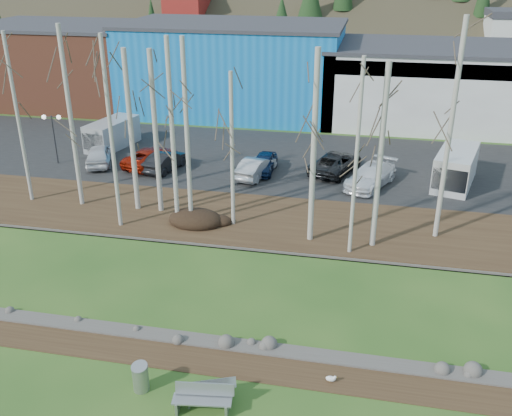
% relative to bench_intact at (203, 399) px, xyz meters
% --- Properties ---
extents(ground, '(200.00, 200.00, 0.00)m').
position_rel_bench_intact_xyz_m(ground, '(-2.41, 0.48, -0.50)').
color(ground, '#264D19').
rests_on(ground, ground).
extents(dirt_strip, '(80.00, 1.80, 0.03)m').
position_rel_bench_intact_xyz_m(dirt_strip, '(-2.41, 2.58, -0.49)').
color(dirt_strip, '#382616').
rests_on(dirt_strip, ground).
extents(near_bank_rocks, '(80.00, 0.80, 0.50)m').
position_rel_bench_intact_xyz_m(near_bank_rocks, '(-2.41, 3.58, -0.50)').
color(near_bank_rocks, '#47423D').
rests_on(near_bank_rocks, ground).
extents(river, '(80.00, 8.00, 0.90)m').
position_rel_bench_intact_xyz_m(river, '(-2.41, 7.68, -0.50)').
color(river, '#151E33').
rests_on(river, ground).
extents(far_bank_rocks, '(80.00, 0.80, 0.46)m').
position_rel_bench_intact_xyz_m(far_bank_rocks, '(-2.41, 11.78, -0.50)').
color(far_bank_rocks, '#47423D').
rests_on(far_bank_rocks, ground).
extents(far_bank, '(80.00, 7.00, 0.15)m').
position_rel_bench_intact_xyz_m(far_bank, '(-2.41, 14.98, -0.43)').
color(far_bank, '#382616').
rests_on(far_bank, ground).
extents(parking_lot, '(80.00, 14.00, 0.14)m').
position_rel_bench_intact_xyz_m(parking_lot, '(-2.41, 25.48, -0.43)').
color(parking_lot, black).
rests_on(parking_lot, ground).
extents(building_brick, '(16.32, 12.24, 7.80)m').
position_rel_bench_intact_xyz_m(building_brick, '(-26.41, 39.48, 3.41)').
color(building_brick, brown).
rests_on(building_brick, ground).
extents(building_blue, '(20.40, 12.24, 8.30)m').
position_rel_bench_intact_xyz_m(building_blue, '(-8.41, 39.48, 3.66)').
color(building_blue, '#0C66B5').
rests_on(building_blue, ground).
extents(building_white, '(18.36, 12.24, 6.80)m').
position_rel_bench_intact_xyz_m(building_white, '(9.59, 39.46, 2.91)').
color(building_white, '#B8B7B3').
rests_on(building_white, ground).
extents(bench_intact, '(2.06, 0.86, 1.00)m').
position_rel_bench_intact_xyz_m(bench_intact, '(0.00, 0.00, 0.00)').
color(bench_intact, '#A2A4A6').
rests_on(bench_intact, ground).
extents(bench_damaged, '(1.74, 1.12, 0.74)m').
position_rel_bench_intact_xyz_m(bench_damaged, '(0.08, 0.51, -0.13)').
color(bench_damaged, '#A2A4A6').
rests_on(bench_damaged, ground).
extents(litter_bin, '(0.64, 0.64, 0.97)m').
position_rel_bench_intact_xyz_m(litter_bin, '(-2.44, 0.53, -0.01)').
color(litter_bin, '#A2A4A6').
rests_on(litter_bin, ground).
extents(seagull, '(0.43, 0.20, 0.31)m').
position_rel_bench_intact_xyz_m(seagull, '(4.11, 2.25, -0.33)').
color(seagull, gold).
rests_on(seagull, ground).
extents(dirt_mound, '(3.09, 2.18, 0.61)m').
position_rel_bench_intact_xyz_m(dirt_mound, '(-4.49, 13.68, -0.05)').
color(dirt_mound, black).
rests_on(dirt_mound, far_bank).
extents(birch_0, '(0.26, 0.26, 10.57)m').
position_rel_bench_intact_xyz_m(birch_0, '(-12.12, 14.97, 4.93)').
color(birch_0, beige).
rests_on(birch_0, far_bank).
extents(birch_1, '(0.21, 0.21, 10.11)m').
position_rel_bench_intact_xyz_m(birch_1, '(-15.48, 14.94, 4.71)').
color(birch_1, beige).
rests_on(birch_1, far_bank).
extents(birch_2, '(0.29, 0.29, 9.40)m').
position_rel_bench_intact_xyz_m(birch_2, '(-8.51, 15.02, 4.35)').
color(birch_2, beige).
rests_on(birch_2, far_bank).
extents(birch_3, '(0.22, 0.22, 10.44)m').
position_rel_bench_intact_xyz_m(birch_3, '(-8.58, 12.66, 4.87)').
color(birch_3, beige).
rests_on(birch_3, far_bank).
extents(birch_4, '(0.25, 0.25, 10.28)m').
position_rel_bench_intact_xyz_m(birch_4, '(-4.72, 13.64, 4.79)').
color(birch_4, beige).
rests_on(birch_4, far_bank).
extents(birch_5, '(0.21, 0.21, 8.55)m').
position_rel_bench_intact_xyz_m(birch_5, '(-2.39, 14.10, 3.93)').
color(birch_5, beige).
rests_on(birch_5, far_bank).
extents(birch_6, '(0.19, 0.19, 9.86)m').
position_rel_bench_intact_xyz_m(birch_6, '(4.23, 12.08, 4.58)').
color(birch_6, beige).
rests_on(birch_6, far_bank).
extents(birch_7, '(0.29, 0.29, 10.02)m').
position_rel_bench_intact_xyz_m(birch_7, '(2.08, 13.07, 4.66)').
color(birch_7, beige).
rests_on(birch_7, far_bank).
extents(birch_8, '(0.29, 0.29, 9.49)m').
position_rel_bench_intact_xyz_m(birch_8, '(5.36, 13.09, 4.40)').
color(birch_8, beige).
rests_on(birch_8, far_bank).
extents(birch_9, '(0.26, 0.26, 11.41)m').
position_rel_bench_intact_xyz_m(birch_9, '(8.69, 14.82, 5.36)').
color(birch_9, beige).
rests_on(birch_9, far_bank).
extents(birch_10, '(0.25, 0.25, 10.28)m').
position_rel_bench_intact_xyz_m(birch_10, '(-5.54, 13.64, 4.79)').
color(birch_10, beige).
rests_on(birch_10, far_bank).
extents(birch_11, '(0.29, 0.29, 9.40)m').
position_rel_bench_intact_xyz_m(birch_11, '(-7.04, 15.02, 4.35)').
color(birch_11, beige).
rests_on(birch_11, far_bank).
extents(street_lamp, '(1.36, 0.49, 3.59)m').
position_rel_bench_intact_xyz_m(street_lamp, '(-17.36, 21.44, 2.46)').
color(street_lamp, '#262628').
rests_on(street_lamp, parking_lot).
extents(car_0, '(3.04, 4.58, 1.45)m').
position_rel_bench_intact_xyz_m(car_0, '(-14.22, 21.82, 0.36)').
color(car_0, silver).
rests_on(car_0, parking_lot).
extents(car_1, '(2.35, 4.28, 1.34)m').
position_rel_bench_intact_xyz_m(car_1, '(-9.11, 21.66, 0.31)').
color(car_1, black).
rests_on(car_1, parking_lot).
extents(car_2, '(3.50, 5.21, 1.33)m').
position_rel_bench_intact_xyz_m(car_2, '(-10.41, 22.25, 0.30)').
color(car_2, '#A01A09').
rests_on(car_2, parking_lot).
extents(car_3, '(1.57, 3.79, 1.28)m').
position_rel_bench_intact_xyz_m(car_3, '(-2.29, 22.66, 0.28)').
color(car_3, '#0F2042').
rests_on(car_3, parking_lot).
extents(car_4, '(2.30, 4.32, 1.35)m').
position_rel_bench_intact_xyz_m(car_4, '(-2.65, 21.63, 0.32)').
color(car_4, silver).
rests_on(car_4, parking_lot).
extents(car_5, '(3.85, 5.54, 1.41)m').
position_rel_bench_intact_xyz_m(car_5, '(2.61, 23.64, 0.34)').
color(car_5, '#252628').
rests_on(car_5, parking_lot).
extents(car_6, '(3.81, 5.32, 1.43)m').
position_rel_bench_intact_xyz_m(car_6, '(5.06, 21.47, 0.36)').
color(car_6, white).
rests_on(car_6, parking_lot).
extents(van_white, '(3.45, 5.66, 2.31)m').
position_rel_bench_intact_xyz_m(van_white, '(10.43, 22.77, 0.79)').
color(van_white, white).
rests_on(van_white, parking_lot).
extents(van_grey, '(2.94, 5.13, 2.11)m').
position_rel_bench_intact_xyz_m(van_grey, '(-15.05, 25.62, 0.69)').
color(van_grey, '#B7BABC').
rests_on(van_grey, parking_lot).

